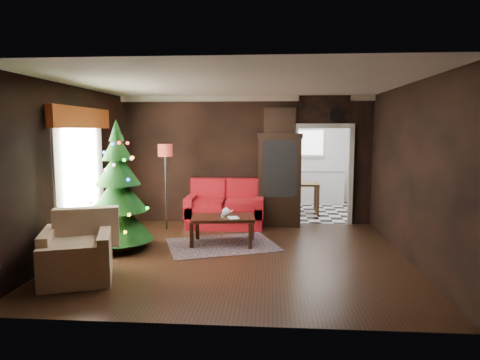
# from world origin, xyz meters

# --- Properties ---
(floor) EXTENTS (5.50, 5.50, 0.00)m
(floor) POSITION_xyz_m (0.00, 0.00, 0.00)
(floor) COLOR black
(floor) RESTS_ON ground
(ceiling) EXTENTS (5.50, 5.50, 0.00)m
(ceiling) POSITION_xyz_m (0.00, 0.00, 2.80)
(ceiling) COLOR white
(ceiling) RESTS_ON ground
(wall_back) EXTENTS (5.50, 0.00, 5.50)m
(wall_back) POSITION_xyz_m (0.00, 2.50, 1.40)
(wall_back) COLOR black
(wall_back) RESTS_ON ground
(wall_front) EXTENTS (5.50, 0.00, 5.50)m
(wall_front) POSITION_xyz_m (0.00, -2.50, 1.40)
(wall_front) COLOR black
(wall_front) RESTS_ON ground
(wall_left) EXTENTS (0.00, 5.50, 5.50)m
(wall_left) POSITION_xyz_m (-2.75, 0.00, 1.40)
(wall_left) COLOR black
(wall_left) RESTS_ON ground
(wall_right) EXTENTS (0.00, 5.50, 5.50)m
(wall_right) POSITION_xyz_m (2.75, 0.00, 1.40)
(wall_right) COLOR black
(wall_right) RESTS_ON ground
(doorway) EXTENTS (1.10, 0.10, 2.10)m
(doorway) POSITION_xyz_m (1.70, 2.50, 1.05)
(doorway) COLOR beige
(doorway) RESTS_ON ground
(left_window) EXTENTS (0.05, 1.60, 1.40)m
(left_window) POSITION_xyz_m (-2.71, 0.20, 1.45)
(left_window) COLOR white
(left_window) RESTS_ON wall_left
(valance) EXTENTS (0.12, 2.10, 0.35)m
(valance) POSITION_xyz_m (-2.63, 0.20, 2.27)
(valance) COLOR #993D16
(valance) RESTS_ON wall_left
(kitchen_floor) EXTENTS (3.00, 3.00, 0.00)m
(kitchen_floor) POSITION_xyz_m (1.70, 4.00, 0.00)
(kitchen_floor) COLOR silver
(kitchen_floor) RESTS_ON ground
(kitchen_window) EXTENTS (0.70, 0.06, 0.70)m
(kitchen_window) POSITION_xyz_m (1.70, 5.45, 1.70)
(kitchen_window) COLOR white
(kitchen_window) RESTS_ON ground
(rug) EXTENTS (2.25, 1.94, 0.01)m
(rug) POSITION_xyz_m (-0.30, 0.59, 0.01)
(rug) COLOR #2E2228
(rug) RESTS_ON ground
(loveseat) EXTENTS (1.70, 0.90, 1.00)m
(loveseat) POSITION_xyz_m (-0.40, 2.05, 0.50)
(loveseat) COLOR maroon
(loveseat) RESTS_ON ground
(curio_cabinet) EXTENTS (0.90, 0.45, 1.90)m
(curio_cabinet) POSITION_xyz_m (0.75, 2.27, 0.95)
(curio_cabinet) COLOR black
(curio_cabinet) RESTS_ON ground
(floor_lamp) EXTENTS (0.39, 0.39, 1.89)m
(floor_lamp) POSITION_xyz_m (-1.60, 1.72, 0.83)
(floor_lamp) COLOR black
(floor_lamp) RESTS_ON ground
(christmas_tree) EXTENTS (1.48, 1.48, 2.24)m
(christmas_tree) POSITION_xyz_m (-2.05, 0.24, 1.05)
(christmas_tree) COLOR black
(christmas_tree) RESTS_ON ground
(armchair) EXTENTS (1.22, 1.22, 0.98)m
(armchair) POSITION_xyz_m (-2.10, -1.30, 0.46)
(armchair) COLOR tan
(armchair) RESTS_ON ground
(coffee_table) EXTENTS (1.20, 0.81, 0.50)m
(coffee_table) POSITION_xyz_m (-0.29, 0.65, 0.26)
(coffee_table) COLOR black
(coffee_table) RESTS_ON rug
(teapot) EXTENTS (0.22, 0.22, 0.16)m
(teapot) POSITION_xyz_m (-0.24, 0.70, 0.59)
(teapot) COLOR white
(teapot) RESTS_ON coffee_table
(cup_a) EXTENTS (0.07, 0.07, 0.05)m
(cup_a) POSITION_xyz_m (-0.28, 0.56, 0.54)
(cup_a) COLOR beige
(cup_a) RESTS_ON coffee_table
(cup_b) EXTENTS (0.08, 0.08, 0.06)m
(cup_b) POSITION_xyz_m (-0.28, 0.57, 0.54)
(cup_b) COLOR white
(cup_b) RESTS_ON coffee_table
(book) EXTENTS (0.17, 0.08, 0.24)m
(book) POSITION_xyz_m (-0.17, 0.47, 0.64)
(book) COLOR #907155
(book) RESTS_ON coffee_table
(wall_clock) EXTENTS (0.32, 0.32, 0.06)m
(wall_clock) POSITION_xyz_m (1.95, 2.45, 2.38)
(wall_clock) COLOR white
(wall_clock) RESTS_ON wall_back
(painting) EXTENTS (0.62, 0.05, 0.52)m
(painting) POSITION_xyz_m (0.75, 2.46, 2.25)
(painting) COLOR #C28849
(painting) RESTS_ON wall_back
(kitchen_counter) EXTENTS (1.80, 0.60, 0.90)m
(kitchen_counter) POSITION_xyz_m (1.70, 5.20, 0.45)
(kitchen_counter) COLOR white
(kitchen_counter) RESTS_ON ground
(kitchen_table) EXTENTS (0.70, 0.70, 0.75)m
(kitchen_table) POSITION_xyz_m (1.40, 3.70, 0.38)
(kitchen_table) COLOR brown
(kitchen_table) RESTS_ON ground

